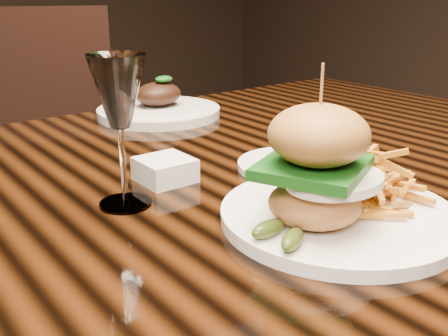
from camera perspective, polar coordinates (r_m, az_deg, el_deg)
dining_table at (r=0.78m, az=-5.10°, el=-6.03°), size 1.60×0.90×0.75m
burger_plate at (r=0.60m, az=12.39°, el=-1.68°), size 0.27×0.27×0.19m
side_saucer at (r=0.78m, az=7.48°, el=0.32°), size 0.16×0.16×0.02m
ramekin at (r=0.73m, az=-6.44°, el=-0.19°), size 0.08×0.08×0.03m
wine_glass at (r=0.62m, az=-11.41°, el=7.58°), size 0.07×0.07×0.18m
far_dish at (r=1.10m, az=-7.10°, el=6.45°), size 0.25×0.25×0.08m
chair_far at (r=1.63m, az=-19.19°, el=1.42°), size 0.58×0.59×0.95m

